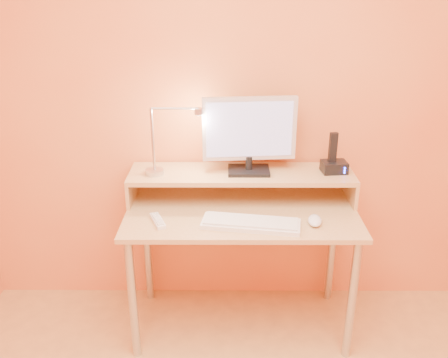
{
  "coord_description": "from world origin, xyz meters",
  "views": [
    {
      "loc": [
        -0.08,
        -1.1,
        1.85
      ],
      "look_at": [
        -0.09,
        1.13,
        0.92
      ],
      "focal_mm": 39.24,
      "sensor_mm": 36.0,
      "label": 1
    }
  ],
  "objects_px": {
    "monitor_panel": "(249,129)",
    "keyboard": "(251,224)",
    "lamp_base": "(155,172)",
    "phone_dock": "(334,167)",
    "mouse": "(315,220)",
    "remote_control": "(158,221)"
  },
  "relations": [
    {
      "from": "mouse",
      "to": "remote_control",
      "type": "xyz_separation_m",
      "value": [
        -0.77,
        0.01,
        -0.01
      ]
    },
    {
      "from": "monitor_panel",
      "to": "mouse",
      "type": "distance_m",
      "value": 0.58
    },
    {
      "from": "monitor_panel",
      "to": "remote_control",
      "type": "relative_size",
      "value": 3.05
    },
    {
      "from": "lamp_base",
      "to": "phone_dock",
      "type": "xyz_separation_m",
      "value": [
        0.95,
        0.03,
        0.02
      ]
    },
    {
      "from": "monitor_panel",
      "to": "keyboard",
      "type": "bearing_deg",
      "value": -94.97
    },
    {
      "from": "lamp_base",
      "to": "keyboard",
      "type": "height_order",
      "value": "lamp_base"
    },
    {
      "from": "keyboard",
      "to": "remote_control",
      "type": "distance_m",
      "value": 0.46
    },
    {
      "from": "lamp_base",
      "to": "monitor_panel",
      "type": "bearing_deg",
      "value": 4.58
    },
    {
      "from": "phone_dock",
      "to": "mouse",
      "type": "distance_m",
      "value": 0.36
    },
    {
      "from": "monitor_panel",
      "to": "keyboard",
      "type": "distance_m",
      "value": 0.5
    },
    {
      "from": "lamp_base",
      "to": "remote_control",
      "type": "bearing_deg",
      "value": -80.81
    },
    {
      "from": "lamp_base",
      "to": "phone_dock",
      "type": "distance_m",
      "value": 0.95
    },
    {
      "from": "monitor_panel",
      "to": "keyboard",
      "type": "height_order",
      "value": "monitor_panel"
    },
    {
      "from": "remote_control",
      "to": "keyboard",
      "type": "bearing_deg",
      "value": -26.54
    },
    {
      "from": "mouse",
      "to": "keyboard",
      "type": "bearing_deg",
      "value": -168.96
    },
    {
      "from": "phone_dock",
      "to": "remote_control",
      "type": "bearing_deg",
      "value": -168.97
    },
    {
      "from": "lamp_base",
      "to": "mouse",
      "type": "height_order",
      "value": "lamp_base"
    },
    {
      "from": "phone_dock",
      "to": "mouse",
      "type": "bearing_deg",
      "value": -121.41
    },
    {
      "from": "mouse",
      "to": "remote_control",
      "type": "height_order",
      "value": "mouse"
    },
    {
      "from": "monitor_panel",
      "to": "lamp_base",
      "type": "bearing_deg",
      "value": 179.61
    },
    {
      "from": "lamp_base",
      "to": "keyboard",
      "type": "xyz_separation_m",
      "value": [
        0.5,
        -0.28,
        -0.16
      ]
    },
    {
      "from": "monitor_panel",
      "to": "mouse",
      "type": "bearing_deg",
      "value": -48.63
    }
  ]
}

